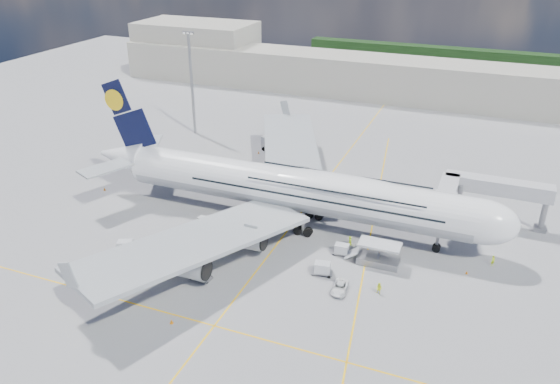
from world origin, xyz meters
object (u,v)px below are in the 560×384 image
at_px(dolly_row_b, 217,243).
at_px(dolly_nose_far, 322,268).
at_px(crew_wing, 220,236).
at_px(cone_wing_right_inner, 173,259).
at_px(cone_wing_left_inner, 274,201).
at_px(airliner, 295,189).
at_px(crew_loader, 379,289).
at_px(crew_nose, 493,261).
at_px(dolly_row_c, 201,277).
at_px(dolly_nose_near, 342,249).
at_px(jet_bridge, 478,191).
at_px(service_van, 340,288).
at_px(cone_wing_left_outer, 259,152).
at_px(crew_van, 350,241).
at_px(cone_tail, 105,189).
at_px(light_mast, 192,82).
at_px(cargo_loader, 378,256).
at_px(dolly_back, 204,221).
at_px(crew_tug, 207,256).
at_px(cone_nose, 467,272).
at_px(dolly_row_a, 125,246).
at_px(catering_truck_inner, 242,177).
at_px(baggage_tug, 223,237).
at_px(cone_wing_right_outer, 171,322).
at_px(catering_truck_outer, 272,145).

bearing_deg(dolly_row_b, dolly_nose_far, -4.37).
xyz_separation_m(crew_wing, cone_wing_right_inner, (-4.12, -8.30, -0.63)).
distance_m(dolly_row_b, cone_wing_left_inner, 18.92).
bearing_deg(airliner, crew_loader, -38.83).
relative_size(crew_wing, cone_wing_left_inner, 3.74).
relative_size(dolly_row_b, crew_nose, 1.64).
xyz_separation_m(dolly_row_c, dolly_nose_near, (17.83, 14.48, 0.62)).
bearing_deg(jet_bridge, service_van, -121.07).
bearing_deg(cone_wing_right_inner, cone_wing_left_outer, 97.03).
bearing_deg(crew_van, cone_tail, 53.94).
bearing_deg(dolly_row_c, light_mast, 134.29).
xyz_separation_m(service_van, cone_wing_left_inner, (-19.71, 22.58, -0.36)).
xyz_separation_m(cargo_loader, dolly_row_b, (-25.46, -5.45, -0.27)).
bearing_deg(cone_tail, dolly_row_c, -30.89).
xyz_separation_m(jet_bridge, cone_wing_left_outer, (-49.01, 17.30, -6.59)).
bearing_deg(crew_nose, cone_tail, 132.44).
bearing_deg(cone_wing_left_outer, crew_nose, -28.94).
relative_size(airliner, cargo_loader, 9.28).
xyz_separation_m(airliner, dolly_row_b, (-8.90, -12.56, -5.89)).
xyz_separation_m(cargo_loader, cone_wing_left_outer, (-36.02, 35.34, -0.99)).
height_order(jet_bridge, dolly_back, jet_bridge).
distance_m(service_van, cone_wing_left_inner, 29.97).
distance_m(airliner, crew_tug, 19.47).
bearing_deg(dolly_back, crew_nose, 15.54).
height_order(light_mast, cone_wing_right_inner, light_mast).
height_order(jet_bridge, cone_nose, jet_bridge).
distance_m(light_mast, cone_wing_left_inner, 46.14).
bearing_deg(crew_van, dolly_row_c, 100.43).
xyz_separation_m(crew_van, cone_nose, (18.85, -1.53, -0.57)).
height_order(jet_bridge, dolly_row_a, jet_bridge).
xyz_separation_m(cone_wing_left_outer, cone_tail, (-20.82, -29.68, 0.04)).
distance_m(dolly_row_a, catering_truck_inner, 30.27).
distance_m(dolly_row_a, service_van, 35.57).
xyz_separation_m(baggage_tug, service_van, (22.22, -6.22, -0.18)).
relative_size(dolly_nose_far, cone_nose, 6.96).
height_order(service_van, cone_nose, service_van).
relative_size(dolly_row_a, catering_truck_inner, 0.45).
height_order(jet_bridge, cone_wing_left_outer, jet_bridge).
relative_size(crew_loader, cone_wing_right_outer, 2.99).
relative_size(crew_nose, cone_tail, 2.86).
xyz_separation_m(dolly_row_b, crew_tug, (0.17, -3.79, -0.08)).
distance_m(dolly_row_b, catering_truck_outer, 43.62).
distance_m(cone_wing_right_inner, cone_wing_right_outer, 15.33).
bearing_deg(cargo_loader, crew_van, 145.56).
distance_m(crew_nose, crew_loader, 20.40).
bearing_deg(cone_tail, cone_wing_left_outer, 54.94).
xyz_separation_m(light_mast, cone_wing_left_outer, (20.80, -6.76, -12.94)).
distance_m(dolly_nose_far, crew_wing, 19.24).
distance_m(light_mast, crew_loader, 78.13).
distance_m(light_mast, catering_truck_outer, 26.56).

